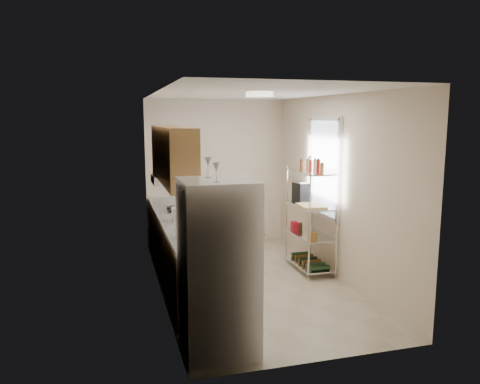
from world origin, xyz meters
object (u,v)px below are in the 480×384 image
object	(u,v)px
refrigerator	(218,267)
espresso_machine	(301,191)
rice_cooker	(180,214)
frying_pan_large	(177,211)
cutting_board	(311,206)

from	to	relation	value
refrigerator	espresso_machine	distance (m)	3.00
rice_cooker	frying_pan_large	distance (m)	0.63
refrigerator	cutting_board	size ratio (longest dim) A/B	3.90
frying_pan_large	espresso_machine	distance (m)	1.92
rice_cooker	refrigerator	bearing A→B (deg)	-87.53
refrigerator	cutting_board	bearing A→B (deg)	45.65
refrigerator	rice_cooker	world-z (taller)	refrigerator
rice_cooker	frying_pan_large	bearing A→B (deg)	86.15
rice_cooker	frying_pan_large	size ratio (longest dim) A/B	0.98
frying_pan_large	cutting_board	size ratio (longest dim) A/B	0.54
refrigerator	rice_cooker	bearing A→B (deg)	92.47
rice_cooker	cutting_board	distance (m)	1.89
refrigerator	espresso_machine	world-z (taller)	refrigerator
refrigerator	espresso_machine	xyz separation A→B (m)	(1.85, 2.34, 0.31)
refrigerator	frying_pan_large	distance (m)	2.54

